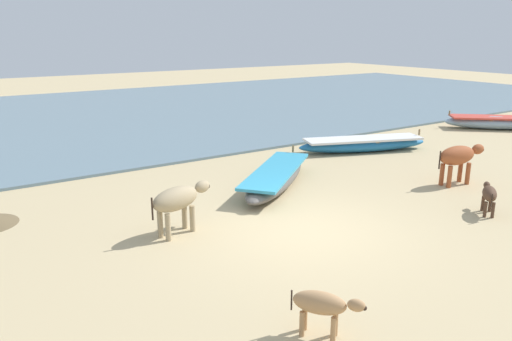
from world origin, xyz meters
TOP-DOWN VIEW (x-y plane):
  - ground at (0.00, 0.00)m, footprint 80.00×80.00m
  - sea_water at (0.00, 16.02)m, footprint 60.00×20.00m
  - fishing_boat_0 at (1.26, 2.61)m, footprint 3.81×3.35m
  - fishing_boat_2 at (13.22, 3.94)m, footprint 3.63×3.40m
  - fishing_boat_3 at (5.91, 4.13)m, footprint 4.47×2.40m
  - cow_adult_dun at (-2.11, 1.19)m, footprint 1.45×0.70m
  - calf_near_dark at (3.91, -1.53)m, footprint 0.84×0.74m
  - calf_far_tan at (-2.04, -2.93)m, footprint 0.73×0.86m
  - cow_second_adult_rust at (5.23, 0.17)m, footprint 1.58×0.58m

SIDE VIEW (x-z plane):
  - ground at x=0.00m, z-range 0.00..0.00m
  - sea_water at x=0.00m, z-range 0.00..0.08m
  - fishing_boat_3 at x=5.91m, z-range -0.08..0.57m
  - fishing_boat_0 at x=1.26m, z-range -0.08..0.58m
  - fishing_boat_2 at x=13.22m, z-range -0.08..0.63m
  - calf_near_dark at x=3.91m, z-range 0.14..0.76m
  - calf_far_tan at x=-2.04m, z-range 0.14..0.77m
  - cow_adult_dun at x=-2.11m, z-range 0.21..1.17m
  - cow_second_adult_rust at x=5.23m, z-range 0.22..1.25m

